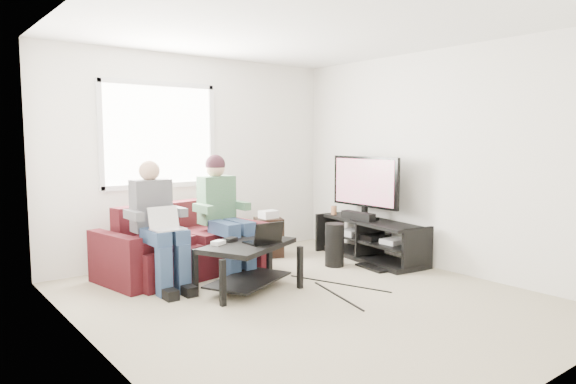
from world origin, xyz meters
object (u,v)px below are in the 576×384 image
(coffee_table, at_px, (248,255))
(tv_stand, at_px, (370,242))
(sofa, at_px, (181,249))
(end_table, at_px, (269,236))
(tv, at_px, (365,184))
(subwoofer, at_px, (335,245))

(coffee_table, bearing_deg, tv_stand, 4.83)
(sofa, bearing_deg, end_table, 5.88)
(sofa, relative_size, coffee_table, 1.62)
(sofa, distance_m, end_table, 1.35)
(sofa, relative_size, tv_stand, 1.15)
(coffee_table, bearing_deg, tv, 7.68)
(sofa, xyz_separation_m, tv, (2.26, -0.72, 0.67))
(tv_stand, bearing_deg, coffee_table, -175.17)
(sofa, xyz_separation_m, subwoofer, (1.66, -0.79, -0.04))
(tv, distance_m, subwoofer, 0.93)
(coffee_table, height_order, subwoofer, subwoofer)
(tv, bearing_deg, end_table, 136.98)
(sofa, xyz_separation_m, end_table, (1.34, 0.14, -0.03))
(sofa, height_order, tv, tv)
(tv_stand, distance_m, tv, 0.75)
(sofa, height_order, coffee_table, sofa)
(end_table, bearing_deg, tv, -43.02)
(sofa, bearing_deg, coffee_table, -74.69)
(end_table, bearing_deg, subwoofer, -70.80)
(subwoofer, bearing_deg, tv, 6.96)
(sofa, distance_m, tv_stand, 2.41)
(tv, xyz_separation_m, subwoofer, (-0.59, -0.07, -0.71))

